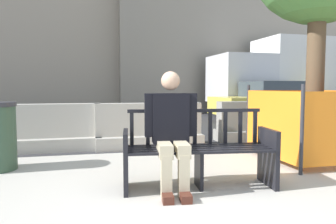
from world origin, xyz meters
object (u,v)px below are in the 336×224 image
object	(u,v)px
seated_person	(171,128)
construction_fence	(314,122)
street_bench	(198,153)
delivery_truck	(299,73)
jersey_barrier_left	(44,132)
jersey_barrier_centre	(149,129)
car_taxi_near	(282,102)
jersey_barrier_right	(263,125)

from	to	relation	value
seated_person	construction_fence	xyz separation A→B (m)	(2.52, 0.93, -0.10)
construction_fence	street_bench	bearing A→B (deg)	-157.48
street_bench	delivery_truck	world-z (taller)	delivery_truck
seated_person	jersey_barrier_left	size ratio (longest dim) A/B	0.65
jersey_barrier_centre	car_taxi_near	world-z (taller)	car_taxi_near
jersey_barrier_right	street_bench	bearing A→B (deg)	-130.96
construction_fence	jersey_barrier_left	bearing A→B (deg)	157.25
car_taxi_near	delivery_truck	bearing A→B (deg)	44.66
car_taxi_near	delivery_truck	distance (m)	3.10
street_bench	construction_fence	distance (m)	2.39
street_bench	construction_fence	bearing A→B (deg)	22.52
construction_fence	delivery_truck	bearing A→B (deg)	56.27
construction_fence	delivery_truck	size ratio (longest dim) A/B	0.22
jersey_barrier_right	construction_fence	world-z (taller)	construction_fence
car_taxi_near	delivery_truck	xyz separation A→B (m)	(2.08, 2.06, 1.03)
jersey_barrier_centre	jersey_barrier_right	size ratio (longest dim) A/B	1.00
jersey_barrier_right	car_taxi_near	distance (m)	4.32
street_bench	seated_person	world-z (taller)	seated_person
jersey_barrier_right	seated_person	bearing A→B (deg)	-134.37
construction_fence	jersey_barrier_centre	bearing A→B (deg)	144.00
jersey_barrier_centre	jersey_barrier_left	distance (m)	1.90
construction_fence	delivery_truck	xyz separation A→B (m)	(4.88, 7.31, 1.10)
seated_person	jersey_barrier_right	xyz separation A→B (m)	(2.71, 2.77, -0.35)
jersey_barrier_centre	construction_fence	world-z (taller)	construction_fence
jersey_barrier_centre	jersey_barrier_right	xyz separation A→B (m)	(2.49, 0.16, 0.00)
jersey_barrier_right	car_taxi_near	world-z (taller)	car_taxi_near
jersey_barrier_centre	delivery_truck	xyz separation A→B (m)	(7.19, 5.64, 1.35)
jersey_barrier_right	delivery_truck	size ratio (longest dim) A/B	0.29
seated_person	jersey_barrier_left	bearing A→B (deg)	121.97
seated_person	delivery_truck	distance (m)	11.13
jersey_barrier_left	delivery_truck	bearing A→B (deg)	31.43
seated_person	delivery_truck	size ratio (longest dim) A/B	0.19
jersey_barrier_centre	delivery_truck	size ratio (longest dim) A/B	0.29
jersey_barrier_left	construction_fence	distance (m)	4.56
car_taxi_near	jersey_barrier_left	bearing A→B (deg)	-153.49
seated_person	jersey_barrier_right	bearing A→B (deg)	45.63
street_bench	car_taxi_near	size ratio (longest dim) A/B	0.37
construction_fence	jersey_barrier_right	bearing A→B (deg)	84.24
jersey_barrier_right	jersey_barrier_left	bearing A→B (deg)	-179.06
jersey_barrier_left	jersey_barrier_right	world-z (taller)	same
jersey_barrier_right	construction_fence	distance (m)	1.86
jersey_barrier_left	car_taxi_near	size ratio (longest dim) A/B	0.43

